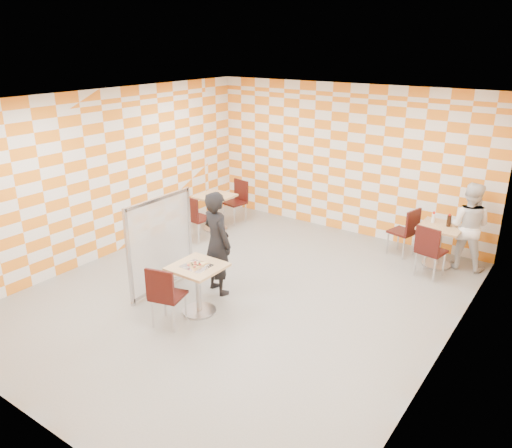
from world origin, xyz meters
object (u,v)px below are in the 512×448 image
(chair_second_front, at_px, (429,248))
(second_table, at_px, (440,239))
(chair_main_front, at_px, (164,293))
(chair_second_side, at_px, (407,228))
(partition, at_px, (161,244))
(chair_empty_near, at_px, (195,215))
(man_white, at_px, (468,226))
(soda_bottle, at_px, (449,221))
(main_table, at_px, (198,281))
(chair_empty_far, at_px, (238,198))
(empty_table, at_px, (215,206))
(sport_bottle, at_px, (433,218))
(man_dark, at_px, (217,243))

(chair_second_front, bearing_deg, second_table, 89.83)
(chair_main_front, height_order, chair_second_front, same)
(chair_second_side, relative_size, partition, 0.60)
(chair_empty_near, bearing_deg, second_table, 20.68)
(chair_second_side, xyz_separation_m, chair_empty_near, (-3.66, -1.68, 0.00))
(man_white, xyz_separation_m, soda_bottle, (-0.28, -0.16, 0.08))
(second_table, bearing_deg, main_table, -123.10)
(chair_second_side, xyz_separation_m, man_white, (0.99, 0.13, 0.23))
(chair_empty_far, height_order, partition, partition)
(chair_empty_far, height_order, man_white, man_white)
(chair_second_side, distance_m, soda_bottle, 0.78)
(empty_table, relative_size, partition, 0.48)
(sport_bottle, bearing_deg, empty_table, -167.12)
(chair_empty_near, distance_m, chair_empty_far, 1.39)
(chair_empty_near, xyz_separation_m, sport_bottle, (4.10, 1.69, 0.29))
(main_table, distance_m, sport_bottle, 4.36)
(second_table, relative_size, sport_bottle, 3.75)
(chair_second_front, xyz_separation_m, soda_bottle, (0.11, 0.63, 0.31))
(main_table, relative_size, man_white, 0.49)
(partition, relative_size, man_white, 1.00)
(empty_table, distance_m, sport_bottle, 4.31)
(main_table, height_order, chair_main_front, chair_main_front)
(empty_table, relative_size, man_white, 0.49)
(second_table, xyz_separation_m, empty_table, (-4.36, -0.88, 0.00))
(chair_main_front, xyz_separation_m, chair_empty_near, (-1.79, 2.63, 0.00))
(main_table, xyz_separation_m, chair_second_front, (2.38, 3.06, 0.04))
(chair_second_side, bearing_deg, man_dark, -122.76)
(chair_main_front, relative_size, chair_second_front, 1.00)
(man_dark, relative_size, sport_bottle, 8.28)
(chair_empty_far, bearing_deg, chair_main_front, -66.03)
(partition, relative_size, soda_bottle, 6.74)
(chair_second_side, bearing_deg, chair_empty_near, -155.41)
(chair_main_front, height_order, partition, partition)
(chair_empty_far, bearing_deg, second_table, 2.93)
(main_table, xyz_separation_m, second_table, (2.39, 3.66, 0.00))
(soda_bottle, bearing_deg, chair_second_front, -99.56)
(second_table, distance_m, sport_bottle, 0.38)
(partition, bearing_deg, soda_bottle, 45.37)
(chair_second_side, relative_size, sport_bottle, 4.62)
(main_table, xyz_separation_m, soda_bottle, (2.49, 3.69, 0.34))
(chair_empty_near, bearing_deg, chair_second_front, 13.36)
(man_dark, bearing_deg, empty_table, -31.58)
(chair_empty_far, relative_size, man_dark, 0.56)
(chair_empty_far, bearing_deg, partition, -73.77)
(chair_empty_near, relative_size, man_white, 0.60)
(chair_empty_far, xyz_separation_m, soda_bottle, (4.37, 0.25, 0.31))
(second_table, height_order, man_white, man_white)
(chair_second_front, distance_m, partition, 4.39)
(chair_empty_far, relative_size, man_white, 0.60)
(chair_empty_far, relative_size, soda_bottle, 4.02)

